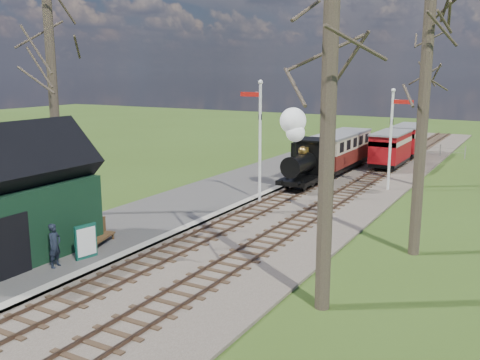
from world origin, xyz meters
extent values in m
ellipsoid|color=#385B23|center=(-25.00, 60.00, -14.76)|extent=(57.60, 36.00, 16.20)
ellipsoid|color=#385B23|center=(-8.00, 70.00, -16.40)|extent=(64.00, 40.00, 18.00)
cube|color=brown|center=(1.30, 22.00, 0.05)|extent=(8.00, 60.00, 0.10)
cube|color=brown|center=(-0.50, 22.00, 0.14)|extent=(0.07, 60.00, 0.12)
cube|color=brown|center=(0.50, 22.00, 0.14)|extent=(0.07, 60.00, 0.12)
cube|color=#38281C|center=(0.00, 22.00, 0.10)|extent=(1.60, 60.00, 0.09)
cube|color=brown|center=(2.10, 22.00, 0.14)|extent=(0.07, 60.00, 0.12)
cube|color=brown|center=(3.10, 22.00, 0.14)|extent=(0.07, 60.00, 0.12)
cube|color=#38281C|center=(2.60, 22.00, 0.10)|extent=(1.60, 60.00, 0.09)
cube|color=#474442|center=(-3.50, 14.00, 0.10)|extent=(5.00, 44.00, 0.20)
cube|color=#B2AD9E|center=(-1.20, 14.00, 0.10)|extent=(0.40, 44.00, 0.21)
cube|color=black|center=(-4.30, 4.00, 1.50)|extent=(3.00, 6.00, 2.60)
cube|color=black|center=(-4.30, 4.00, 3.35)|extent=(3.25, 6.30, 3.25)
cube|color=black|center=(-2.78, 3.00, 1.20)|extent=(0.06, 1.20, 2.00)
cylinder|color=silver|center=(-0.70, 16.00, 3.00)|extent=(0.14, 0.14, 6.00)
sphere|color=silver|center=(-0.70, 16.00, 6.10)|extent=(0.24, 0.24, 0.24)
cube|color=#B7140F|center=(-1.25, 16.00, 5.50)|extent=(1.10, 0.08, 0.22)
cube|color=black|center=(-0.70, 16.00, 4.40)|extent=(0.18, 0.06, 0.30)
cylinder|color=silver|center=(4.30, 22.00, 2.75)|extent=(0.14, 0.14, 5.50)
sphere|color=silver|center=(4.30, 22.00, 5.60)|extent=(0.24, 0.24, 0.24)
cube|color=#B7140F|center=(4.85, 22.00, 5.00)|extent=(1.10, 0.08, 0.22)
cube|color=black|center=(4.30, 22.00, 3.90)|extent=(0.18, 0.06, 0.30)
cylinder|color=#382D23|center=(-7.30, 9.00, 5.50)|extent=(0.41, 0.41, 11.00)
cylinder|color=#382D23|center=(6.50, 6.00, 6.00)|extent=(0.42, 0.42, 12.00)
cylinder|color=#382D23|center=(7.80, 12.00, 5.00)|extent=(0.40, 0.40, 10.00)
cylinder|color=#382D23|center=(5.50, 24.00, 4.50)|extent=(0.39, 0.39, 9.00)
cube|color=slate|center=(0.30, 36.00, 0.75)|extent=(12.60, 0.02, 0.01)
cube|color=slate|center=(0.30, 36.00, 0.45)|extent=(12.60, 0.02, 0.02)
cylinder|color=slate|center=(0.30, 36.00, 0.50)|extent=(0.08, 0.08, 1.00)
cube|color=black|center=(0.00, 20.16, 0.65)|extent=(1.71, 4.03, 0.25)
cylinder|color=black|center=(0.00, 19.56, 1.56)|extent=(1.11, 2.62, 1.11)
cube|color=black|center=(0.00, 21.37, 1.66)|extent=(1.81, 1.61, 2.01)
cylinder|color=black|center=(0.00, 18.55, 2.47)|extent=(0.28, 0.28, 0.81)
sphere|color=#B27D34|center=(0.00, 19.86, 2.26)|extent=(0.52, 0.52, 0.52)
sphere|color=white|center=(0.10, 18.55, 3.42)|extent=(1.01, 1.01, 1.01)
sphere|color=white|center=(-0.10, 18.65, 4.03)|extent=(1.41, 1.41, 1.41)
cylinder|color=black|center=(-0.50, 18.96, 0.52)|extent=(0.10, 0.64, 0.64)
cylinder|color=black|center=(0.50, 18.96, 0.52)|extent=(0.10, 0.64, 0.64)
cube|color=black|center=(0.00, 26.16, 0.55)|extent=(1.91, 7.05, 0.30)
cube|color=#5A1A14|center=(0.00, 26.16, 1.16)|extent=(2.01, 7.05, 0.91)
cube|color=#C5B395|center=(0.00, 26.16, 2.06)|extent=(2.01, 7.05, 0.91)
cube|color=slate|center=(0.00, 26.16, 2.57)|extent=(2.11, 7.25, 0.12)
cube|color=black|center=(2.60, 29.14, 0.52)|extent=(1.74, 4.57, 0.27)
cube|color=maroon|center=(2.60, 29.14, 1.07)|extent=(1.83, 4.57, 0.82)
cube|color=#C5B395|center=(2.60, 29.14, 1.89)|extent=(1.83, 4.57, 0.82)
cube|color=slate|center=(2.60, 29.14, 2.35)|extent=(1.92, 4.75, 0.11)
cube|color=black|center=(2.60, 34.64, 0.52)|extent=(1.74, 4.57, 0.27)
cube|color=maroon|center=(2.60, 34.64, 1.07)|extent=(1.83, 4.57, 0.82)
cube|color=#C5B395|center=(2.60, 34.64, 1.89)|extent=(1.83, 4.57, 0.82)
cube|color=slate|center=(2.60, 34.64, 2.35)|extent=(1.92, 4.75, 0.11)
cube|color=#0E4336|center=(-2.01, 5.31, 0.81)|extent=(0.27, 0.83, 1.22)
cube|color=silver|center=(-1.96, 5.30, 0.81)|extent=(0.18, 0.71, 1.00)
cube|color=#4E341B|center=(-2.65, 6.69, 0.46)|extent=(0.86, 1.62, 0.07)
cube|color=#4E341B|center=(-2.84, 6.63, 0.76)|extent=(0.49, 1.51, 0.67)
cube|color=#4E341B|center=(-2.49, 6.02, 0.31)|extent=(0.07, 0.07, 0.22)
cube|color=#4E341B|center=(-2.82, 7.35, 0.31)|extent=(0.07, 0.07, 0.22)
imported|color=black|center=(-2.28, 4.19, 0.95)|extent=(0.46, 0.60, 1.50)
camera|label=1|loc=(11.47, -7.57, 6.69)|focal=40.00mm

